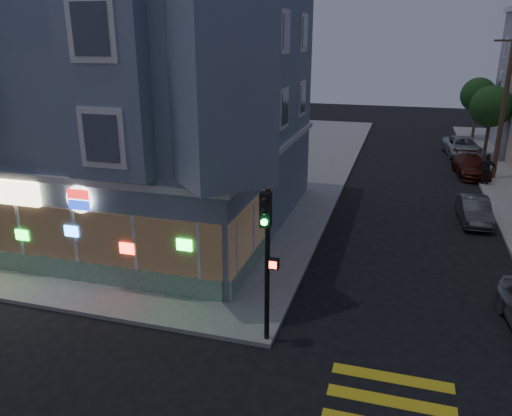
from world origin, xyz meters
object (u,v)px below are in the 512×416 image
at_px(parked_car_d, 463,147).
at_px(traffic_signal, 267,243).
at_px(utility_pole, 504,105).
at_px(parked_car_c, 471,166).
at_px(pedestrian_b, 487,169).
at_px(parked_car_b, 474,210).
at_px(street_tree_far, 478,95).
at_px(street_tree_near, 491,107).

xyz_separation_m(parked_car_d, traffic_signal, (-7.88, -28.61, 2.59)).
relative_size(utility_pole, parked_car_c, 1.97).
distance_m(utility_pole, pedestrian_b, 4.17).
bearing_deg(parked_car_d, pedestrian_b, -92.28).
bearing_deg(parked_car_b, utility_pole, 73.36).
bearing_deg(pedestrian_b, parked_car_c, -65.68).
bearing_deg(parked_car_b, parked_car_c, 81.96).
xyz_separation_m(pedestrian_b, parked_car_d, (-0.60, 8.60, -0.38)).
bearing_deg(parked_car_d, traffic_signal, -111.68).
xyz_separation_m(street_tree_far, parked_car_d, (-1.50, -7.20, -3.22)).
bearing_deg(parked_car_b, traffic_signal, -121.83).
bearing_deg(street_tree_far, parked_car_d, -101.76).
height_order(utility_pole, parked_car_b, utility_pole).
bearing_deg(street_tree_near, parked_car_c, -105.67).
bearing_deg(street_tree_far, utility_pole, -90.82).
distance_m(pedestrian_b, parked_car_d, 8.62).
height_order(street_tree_far, parked_car_d, street_tree_far).
bearing_deg(parked_car_b, street_tree_near, 77.93).
distance_m(street_tree_far, parked_car_c, 13.83).
distance_m(street_tree_near, parked_car_c, 6.45).
bearing_deg(utility_pole, street_tree_near, 88.09).
relative_size(utility_pole, pedestrian_b, 4.73).
bearing_deg(parked_car_c, parked_car_b, -100.92).
bearing_deg(street_tree_near, pedestrian_b, -96.58).
distance_m(parked_car_b, traffic_signal, 15.09).
height_order(parked_car_c, traffic_signal, traffic_signal).
relative_size(street_tree_near, pedestrian_b, 2.79).
bearing_deg(street_tree_far, pedestrian_b, -93.26).
height_order(pedestrian_b, parked_car_b, pedestrian_b).
relative_size(street_tree_far, pedestrian_b, 2.79).
xyz_separation_m(pedestrian_b, traffic_signal, (-8.48, -20.02, 2.21)).
distance_m(utility_pole, parked_car_d, 8.03).
bearing_deg(utility_pole, parked_car_c, 153.39).
bearing_deg(utility_pole, pedestrian_b, -111.25).
distance_m(utility_pole, parked_car_b, 9.94).
height_order(street_tree_near, street_tree_far, same).
bearing_deg(traffic_signal, parked_car_d, 72.76).
height_order(street_tree_far, parked_car_b, street_tree_far).
xyz_separation_m(street_tree_near, parked_car_c, (-1.50, -5.35, -3.27)).
height_order(parked_car_d, traffic_signal, traffic_signal).
bearing_deg(street_tree_far, street_tree_near, -90.00).
bearing_deg(parked_car_c, traffic_signal, -115.49).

